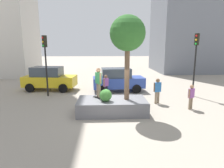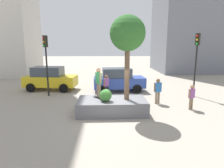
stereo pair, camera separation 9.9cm
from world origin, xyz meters
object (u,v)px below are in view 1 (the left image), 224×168
pedestrian_crossing (157,89)px  bystander_watching (191,95)px  traffic_light_median (45,55)px  passerby_with_bag (106,84)px  taxi_cab (49,78)px  plaza_tree (128,34)px  skateboarder (98,80)px  sedan_parked (118,80)px  traffic_light_corner (196,54)px  skateboard (99,97)px  planter_ledge (112,106)px

pedestrian_crossing → bystander_watching: (1.71, -1.27, -0.10)m
traffic_light_median → bystander_watching: bearing=-20.4°
passerby_with_bag → bystander_watching: passerby_with_bag is taller
passerby_with_bag → taxi_cab: bearing=155.0°
plaza_tree → bystander_watching: bearing=5.7°
plaza_tree → pedestrian_crossing: (2.25, 1.66, -3.42)m
skateboarder → pedestrian_crossing: skateboarder is taller
plaza_tree → sedan_parked: 6.29m
traffic_light_median → pedestrian_crossing: (7.86, -2.29, -2.12)m
sedan_parked → bystander_watching: 6.38m
skateboarder → taxi_cab: size_ratio=0.38×
traffic_light_corner → bystander_watching: (-1.54, -3.08, -2.30)m
skateboard → skateboarder: (0.00, 0.00, 1.00)m
taxi_cab → traffic_light_median: (0.40, -2.05, 2.07)m
planter_ledge → skateboard: 0.94m
pedestrian_crossing → skateboard: bearing=-160.2°
skateboard → passerby_with_bag: passerby_with_bag is taller
bystander_watching → skateboarder: bearing=-178.8°
taxi_cab → bystander_watching: (9.98, -5.61, -0.15)m
skateboard → plaza_tree: bearing=-9.8°
bystander_watching → taxi_cab: bearing=150.6°
traffic_light_median → pedestrian_crossing: traffic_light_median is taller
traffic_light_corner → traffic_light_median: bearing=177.5°
skateboard → bystander_watching: bystander_watching is taller
traffic_light_median → skateboard: bearing=-42.5°
traffic_light_corner → bystander_watching: traffic_light_corner is taller
taxi_cab → bystander_watching: 11.45m
sedan_parked → planter_ledge: bearing=-97.7°
planter_ledge → skateboarder: bearing=159.4°
skateboard → pedestrian_crossing: size_ratio=0.42×
taxi_cab → traffic_light_corner: 11.99m
plaza_tree → traffic_light_corner: size_ratio=0.99×
skateboard → skateboarder: bearing=14.0°
pedestrian_crossing → skateboarder: bearing=-160.2°
sedan_parked → traffic_light_median: size_ratio=0.96×
traffic_light_corner → passerby_with_bag: 7.02m
plaza_tree → skateboard: size_ratio=6.45×
skateboard → taxi_cab: bearing=127.6°
traffic_light_corner → bystander_watching: 4.14m
sedan_parked → passerby_with_bag: 1.86m
plaza_tree → traffic_light_corner: plaza_tree is taller
plaza_tree → skateboarder: 3.03m
planter_ledge → plaza_tree: 4.09m
skateboard → sedan_parked: sedan_parked is taller
skateboard → bystander_watching: 5.57m
skateboard → traffic_light_corner: bearing=24.2°
sedan_parked → traffic_light_corner: traffic_light_corner is taller
traffic_light_corner → passerby_with_bag: (-6.65, 0.27, -2.24)m
skateboard → traffic_light_median: (-4.01, 3.68, 2.25)m
skateboard → skateboarder: skateboarder is taller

